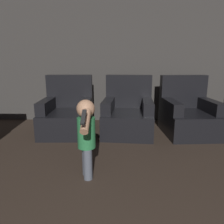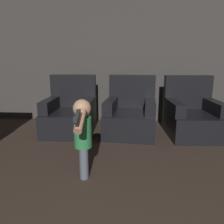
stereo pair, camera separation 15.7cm
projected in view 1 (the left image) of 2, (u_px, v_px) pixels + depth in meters
name	position (u px, v px, depth m)	size (l,w,h in m)	color
wall_back	(121.00, 56.00, 4.29)	(8.40, 0.05, 2.60)	#33302D
armchair_left	(67.00, 114.00, 3.76)	(0.84, 0.95, 0.97)	black
armchair_middle	(128.00, 115.00, 3.73)	(0.88, 0.98, 0.97)	black
armchair_right	(188.00, 115.00, 3.70)	(0.88, 0.98, 0.97)	black
person_toddler	(86.00, 133.00, 2.23)	(0.18, 0.57, 0.84)	#474C56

